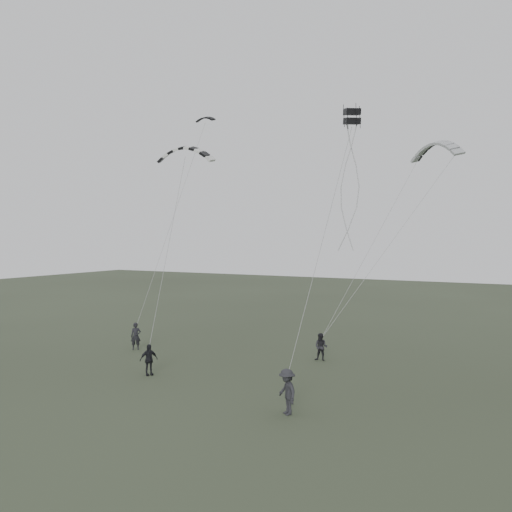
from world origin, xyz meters
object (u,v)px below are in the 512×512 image
at_px(flyer_far, 287,392).
at_px(flyer_center, 149,360).
at_px(flyer_right, 321,347).
at_px(kite_striped, 185,148).
at_px(kite_box, 352,116).
at_px(flyer_left, 136,336).
at_px(kite_pale_large, 436,143).
at_px(kite_dark_small, 205,118).

bearing_deg(flyer_far, flyer_center, -152.32).
relative_size(flyer_right, kite_striped, 0.50).
bearing_deg(kite_striped, flyer_far, -49.46).
xyz_separation_m(flyer_center, kite_box, (10.65, 2.11, 12.41)).
distance_m(flyer_left, flyer_center, 6.65).
xyz_separation_m(flyer_left, flyer_far, (14.02, -6.61, 0.06)).
relative_size(flyer_center, kite_box, 2.31).
bearing_deg(flyer_left, kite_pale_large, -6.71).
bearing_deg(kite_striped, kite_pale_large, 23.57).
bearing_deg(flyer_far, flyer_left, -164.84).
bearing_deg(flyer_far, kite_dark_small, 173.88).
xyz_separation_m(flyer_far, kite_dark_small, (-13.22, 13.94, 15.95)).
bearing_deg(kite_dark_small, flyer_right, -22.44).
bearing_deg(flyer_far, flyer_right, 141.90).
distance_m(flyer_left, kite_striped, 13.01).
relative_size(flyer_left, kite_box, 2.45).
bearing_deg(flyer_right, flyer_left, -169.28).
bearing_deg(kite_box, kite_dark_small, 114.43).
xyz_separation_m(flyer_left, flyer_right, (12.09, 2.86, -0.07)).
bearing_deg(kite_dark_small, flyer_center, -71.93).
xyz_separation_m(kite_dark_small, kite_striped, (4.21, -8.58, -4.07)).
relative_size(flyer_far, kite_striped, 0.57).
height_order(kite_striped, kite_box, kite_box).
distance_m(flyer_center, kite_striped, 12.44).
distance_m(flyer_center, kite_dark_small, 20.39).
relative_size(flyer_center, kite_dark_small, 1.08).
height_order(flyer_left, kite_striped, kite_striped).
distance_m(flyer_far, kite_dark_small, 24.97).
height_order(flyer_center, kite_pale_large, kite_pale_large).
relative_size(flyer_center, kite_pale_large, 0.43).
relative_size(flyer_center, flyer_far, 0.88).
distance_m(kite_dark_small, kite_pale_large, 17.31).
height_order(kite_pale_large, kite_striped, kite_pale_large).
relative_size(flyer_center, kite_striped, 0.50).
height_order(flyer_center, kite_striped, kite_striped).
xyz_separation_m(flyer_left, kite_box, (15.51, -2.44, 12.35)).
bearing_deg(kite_pale_large, kite_striped, -106.09).
xyz_separation_m(flyer_far, kite_striped, (-9.01, 5.36, 11.88)).
xyz_separation_m(kite_striped, kite_box, (10.50, -1.19, 0.41)).
xyz_separation_m(flyer_left, kite_striped, (5.01, -1.25, 11.94)).
relative_size(flyer_left, kite_pale_large, 0.46).
relative_size(flyer_left, kite_dark_small, 1.15).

